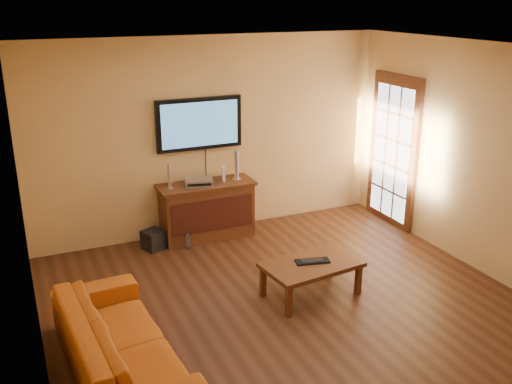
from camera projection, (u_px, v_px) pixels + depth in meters
ground_plane at (294, 311)px, 6.07m from camera, size 5.00×5.00×0.00m
room_walls at (270, 144)px, 6.05m from camera, size 5.00×5.00×5.00m
french_door at (393, 153)px, 8.14m from camera, size 0.07×1.02×2.22m
media_console at (207, 210)px, 7.80m from camera, size 1.31×0.50×0.78m
television at (199, 124)px, 7.60m from camera, size 1.18×0.08×0.70m
coffee_table at (311, 267)px, 6.28m from camera, size 1.12×0.75×0.40m
sofa at (120, 334)px, 4.92m from camera, size 0.76×2.15×0.83m
speaker_left at (169, 178)px, 7.42m from camera, size 0.09×0.09×0.33m
speaker_right at (236, 166)px, 7.78m from camera, size 0.11×0.11×0.40m
av_receiver at (199, 182)px, 7.61m from camera, size 0.42×0.35×0.08m
game_console at (224, 174)px, 7.76m from camera, size 0.08×0.15×0.20m
subwoofer at (154, 240)px, 7.51m from camera, size 0.33×0.33×0.25m
bottle at (188, 241)px, 7.52m from camera, size 0.08×0.08×0.22m
keyboard at (312, 261)px, 6.28m from camera, size 0.40×0.23×0.02m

